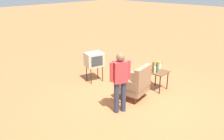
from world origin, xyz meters
TOP-DOWN VIEW (x-y plane):
  - ground_plane at (0.00, 0.00)m, footprint 60.00×60.00m
  - armchair at (0.07, -0.09)m, footprint 0.87×0.88m
  - side_table at (-0.94, 0.02)m, footprint 0.56×0.56m
  - tv_on_stand at (-0.03, -1.98)m, footprint 0.70×0.59m
  - person_standing at (0.93, 0.05)m, footprint 0.52×0.35m
  - bottle_short_clear at (-0.75, 0.00)m, footprint 0.06×0.06m
  - soda_can_blue at (-1.17, -0.20)m, footprint 0.07×0.07m
  - bottle_tall_amber at (-0.86, -0.13)m, footprint 0.07×0.07m
  - bottle_wine_green at (-0.84, 0.01)m, footprint 0.07×0.07m
  - flower_vase at (-1.18, -0.10)m, footprint 0.14×0.09m

SIDE VIEW (x-z plane):
  - ground_plane at x=0.00m, z-range 0.00..0.00m
  - armchair at x=0.07m, z-range -0.03..1.03m
  - side_table at x=-0.94m, z-range 0.22..0.84m
  - soda_can_blue at x=-1.17m, z-range 0.62..0.74m
  - bottle_short_clear at x=-0.75m, z-range 0.62..0.82m
  - flower_vase at x=-1.18m, z-range 0.64..0.90m
  - bottle_tall_amber at x=-0.86m, z-range 0.62..0.92m
  - tv_on_stand at x=-0.03m, z-range 0.27..1.30m
  - bottle_wine_green at x=-0.84m, z-range 0.62..0.94m
  - person_standing at x=0.93m, z-range 0.12..1.76m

